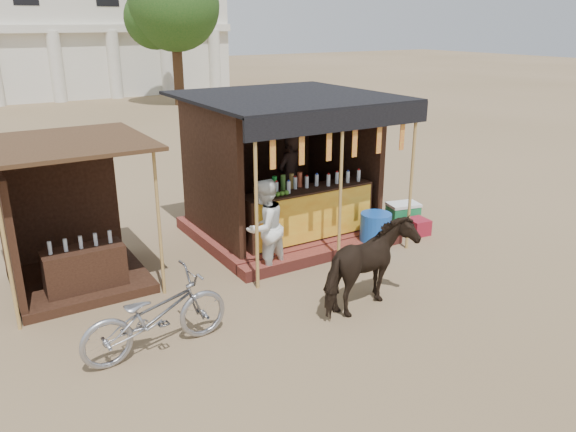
# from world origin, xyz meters

# --- Properties ---
(ground) EXTENTS (120.00, 120.00, 0.00)m
(ground) POSITION_xyz_m (0.00, 0.00, 0.00)
(ground) COLOR #846B4C
(ground) RESTS_ON ground
(main_stall) EXTENTS (3.60, 3.61, 2.78)m
(main_stall) POSITION_xyz_m (1.02, 3.36, 1.03)
(main_stall) COLOR brown
(main_stall) RESTS_ON ground
(secondary_stall) EXTENTS (2.40, 2.40, 2.38)m
(secondary_stall) POSITION_xyz_m (-3.17, 3.24, 0.85)
(secondary_stall) COLOR #392014
(secondary_stall) RESTS_ON ground
(cow) EXTENTS (1.72, 1.08, 1.34)m
(cow) POSITION_xyz_m (0.47, 0.09, 0.67)
(cow) COLOR black
(cow) RESTS_ON ground
(motorbike) EXTENTS (2.01, 0.82, 1.03)m
(motorbike) POSITION_xyz_m (-2.58, 0.63, 0.52)
(motorbike) COLOR gray
(motorbike) RESTS_ON ground
(bystander) EXTENTS (0.96, 0.86, 1.64)m
(bystander) POSITION_xyz_m (-0.21, 2.00, 0.82)
(bystander) COLOR white
(bystander) RESTS_ON ground
(blue_barrel) EXTENTS (0.74, 0.74, 0.72)m
(blue_barrel) POSITION_xyz_m (2.03, 1.80, 0.36)
(blue_barrel) COLOR #174CAD
(blue_barrel) RESTS_ON ground
(red_crate) EXTENTS (0.42, 0.46, 0.31)m
(red_crate) POSITION_xyz_m (3.31, 2.00, 0.16)
(red_crate) COLOR maroon
(red_crate) RESTS_ON ground
(cooler) EXTENTS (0.72, 0.57, 0.46)m
(cooler) POSITION_xyz_m (3.45, 2.60, 0.23)
(cooler) COLOR #1B7C43
(cooler) RESTS_ON ground
(tree) EXTENTS (4.50, 4.40, 7.00)m
(tree) POSITION_xyz_m (5.81, 22.14, 4.63)
(tree) COLOR #382314
(tree) RESTS_ON ground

